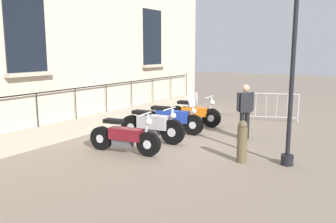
# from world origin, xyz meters

# --- Properties ---
(ground_plane) EXTENTS (60.00, 60.00, 0.00)m
(ground_plane) POSITION_xyz_m (0.00, 0.00, 0.00)
(ground_plane) COLOR gray
(building_facade) EXTENTS (0.82, 13.07, 6.90)m
(building_facade) POSITION_xyz_m (-2.82, -0.00, 3.37)
(building_facade) COLOR beige
(building_facade) RESTS_ON ground_plane
(motorcycle_maroon) EXTENTS (2.03, 0.63, 1.07)m
(motorcycle_maroon) POSITION_xyz_m (-0.11, -1.94, 0.40)
(motorcycle_maroon) COLOR black
(motorcycle_maroon) RESTS_ON ground_plane
(motorcycle_silver) EXTENTS (2.07, 0.70, 1.02)m
(motorcycle_silver) POSITION_xyz_m (-0.15, -0.64, 0.46)
(motorcycle_silver) COLOR black
(motorcycle_silver) RESTS_ON ground_plane
(motorcycle_blue) EXTENTS (2.14, 0.68, 1.27)m
(motorcycle_blue) POSITION_xyz_m (-0.23, 0.59, 0.46)
(motorcycle_blue) COLOR black
(motorcycle_blue) RESTS_ON ground_plane
(motorcycle_orange) EXTENTS (1.96, 0.73, 1.06)m
(motorcycle_orange) POSITION_xyz_m (-0.15, 1.95, 0.41)
(motorcycle_orange) COLOR black
(motorcycle_orange) RESTS_ON ground_plane
(lamppost) EXTENTS (0.31, 1.01, 4.57)m
(lamppost) POSITION_xyz_m (3.68, -0.75, 2.95)
(lamppost) COLOR black
(lamppost) RESTS_ON ground_plane
(crowd_barrier) EXTENTS (1.84, 0.61, 1.05)m
(crowd_barrier) POSITION_xyz_m (1.91, 4.18, 0.56)
(crowd_barrier) COLOR #B7B7BF
(crowd_barrier) RESTS_ON ground_plane
(bollard) EXTENTS (0.24, 0.24, 1.00)m
(bollard) POSITION_xyz_m (2.71, -1.09, 0.50)
(bollard) COLOR brown
(bollard) RESTS_ON ground_plane
(pedestrian_standing) EXTENTS (0.42, 0.41, 1.62)m
(pedestrian_standing) POSITION_xyz_m (1.99, 1.09, 0.91)
(pedestrian_standing) COLOR black
(pedestrian_standing) RESTS_ON ground_plane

